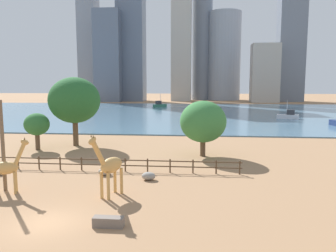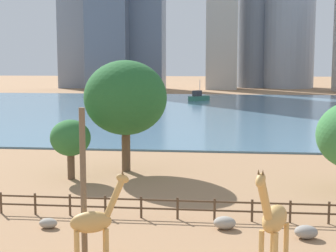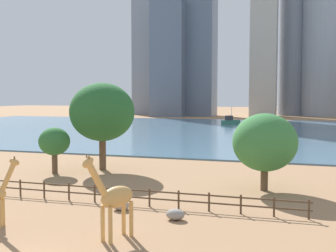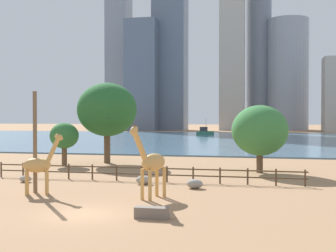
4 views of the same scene
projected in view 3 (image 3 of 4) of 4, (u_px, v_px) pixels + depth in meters
The scene contains 14 objects.
ground_plane at pixel (241, 130), 95.35m from camera, with size 400.00×400.00×0.00m, color #9E7551.
harbor_water at pixel (240, 131), 92.48m from camera, with size 180.00×86.00×0.20m, color slate.
giraffe_tall at pixel (114, 197), 22.82m from camera, with size 1.97×3.45×4.93m.
boulder_near_fence at pixel (121, 205), 28.92m from camera, with size 1.22×0.93×0.70m, color gray.
boulder_by_pole at pixel (175, 214), 26.65m from camera, with size 1.20×0.93×0.70m, color gray.
enclosure_fence at pixel (122, 194), 30.46m from camera, with size 26.12×0.14×1.30m.
tree_left_large at pixel (54, 142), 42.43m from camera, with size 3.13×3.13×4.67m.
tree_center_broad at pixel (265, 142), 34.65m from camera, with size 5.32×5.32×6.43m.
tree_right_tall at pixel (102, 112), 44.33m from camera, with size 6.84×6.84×9.24m.
boat_tug at pixel (230, 121), 113.98m from camera, with size 4.71×5.26×4.70m.
skyline_block_left at pixel (293, 5), 166.44m from camera, with size 10.82×10.82×87.44m, color slate.
skyline_block_right at pixel (324, 57), 163.55m from camera, with size 17.22×17.22×45.49m, color #939EAD.
skyline_tower_short at pixel (170, 60), 160.27m from camera, with size 12.34×13.39×42.96m, color slate.
skyline_block_wide at pixel (199, 17), 161.55m from camera, with size 12.93×11.89×76.02m, color slate.
Camera 3 is at (11.93, -15.73, 7.87)m, focal length 45.00 mm.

